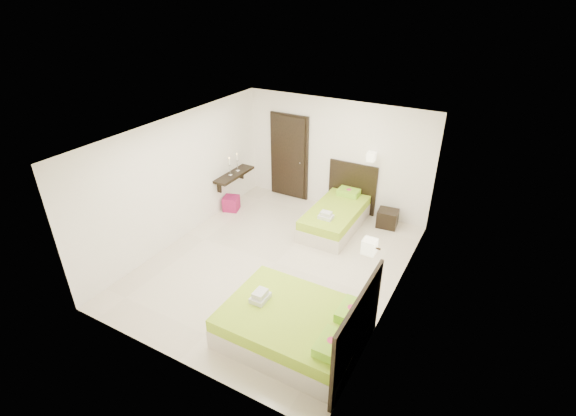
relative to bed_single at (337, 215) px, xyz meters
The scene contains 7 objects.
floor 1.94m from the bed_single, 104.25° to the right, with size 5.50×5.50×0.00m, color beige.
bed_single is the anchor object (origin of this frame).
bed_double 3.53m from the bed_single, 76.37° to the right, with size 2.05×1.75×1.69m.
nightstand 1.14m from the bed_single, 29.69° to the left, with size 0.44×0.39×0.39m, color black.
ottoman 2.56m from the bed_single, 168.69° to the right, with size 0.34×0.34×0.34m, color maroon.
door 2.02m from the bed_single, 153.44° to the left, with size 1.02×0.15×2.14m.
console_shelf 2.62m from the bed_single, behind, with size 0.35×1.20×0.78m.
Camera 1 is at (3.42, -5.69, 4.78)m, focal length 26.00 mm.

